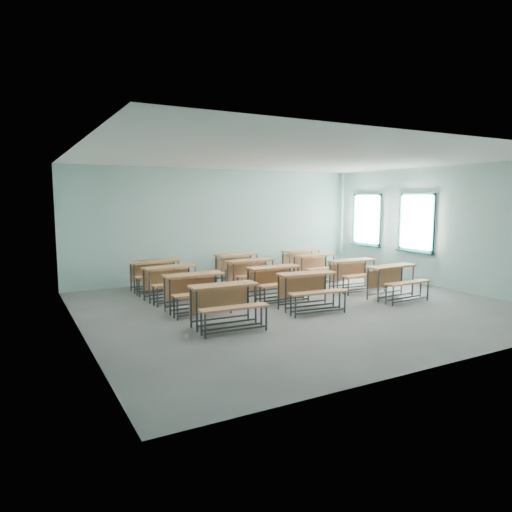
{
  "coord_description": "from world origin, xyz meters",
  "views": [
    {
      "loc": [
        -5.52,
        -8.2,
        2.35
      ],
      "look_at": [
        -0.4,
        1.2,
        1.0
      ],
      "focal_mm": 32.0,
      "sensor_mm": 36.0,
      "label": 1
    }
  ],
  "objects_px": {
    "desk_unit_r2c1": "(252,270)",
    "desk_unit_r1c2": "(355,270)",
    "desk_unit_r1c0": "(196,287)",
    "desk_unit_r2c0": "(172,278)",
    "desk_unit_r3c1": "(239,263)",
    "desk_unit_r1c1": "(276,278)",
    "desk_unit_r3c0": "(156,271)",
    "desk_unit_r0c1": "(309,285)",
    "desk_unit_r2c2": "(317,264)",
    "desk_unit_r0c0": "(226,299)",
    "desk_unit_r0c2": "(394,277)",
    "desk_unit_r3c2": "(303,258)"
  },
  "relations": [
    {
      "from": "desk_unit_r2c1",
      "to": "desk_unit_r1c2",
      "type": "bearing_deg",
      "value": -29.79
    },
    {
      "from": "desk_unit_r1c0",
      "to": "desk_unit_r2c0",
      "type": "height_order",
      "value": "same"
    },
    {
      "from": "desk_unit_r1c0",
      "to": "desk_unit_r3c1",
      "type": "relative_size",
      "value": 0.97
    },
    {
      "from": "desk_unit_r1c1",
      "to": "desk_unit_r2c1",
      "type": "bearing_deg",
      "value": 86.19
    },
    {
      "from": "desk_unit_r3c0",
      "to": "desk_unit_r0c1",
      "type": "bearing_deg",
      "value": -58.06
    },
    {
      "from": "desk_unit_r2c2",
      "to": "desk_unit_r0c0",
      "type": "bearing_deg",
      "value": -148.02
    },
    {
      "from": "desk_unit_r2c1",
      "to": "desk_unit_r3c0",
      "type": "height_order",
      "value": "same"
    },
    {
      "from": "desk_unit_r1c1",
      "to": "desk_unit_r0c1",
      "type": "bearing_deg",
      "value": -82.33
    },
    {
      "from": "desk_unit_r0c0",
      "to": "desk_unit_r2c2",
      "type": "bearing_deg",
      "value": 37.75
    },
    {
      "from": "desk_unit_r2c0",
      "to": "desk_unit_r3c0",
      "type": "height_order",
      "value": "same"
    },
    {
      "from": "desk_unit_r2c0",
      "to": "desk_unit_r2c1",
      "type": "height_order",
      "value": "same"
    },
    {
      "from": "desk_unit_r0c2",
      "to": "desk_unit_r2c1",
      "type": "xyz_separation_m",
      "value": [
        -2.43,
        2.52,
        0.0
      ]
    },
    {
      "from": "desk_unit_r1c0",
      "to": "desk_unit_r3c1",
      "type": "height_order",
      "value": "same"
    },
    {
      "from": "desk_unit_r1c0",
      "to": "desk_unit_r2c1",
      "type": "bearing_deg",
      "value": 33.41
    },
    {
      "from": "desk_unit_r1c0",
      "to": "desk_unit_r2c1",
      "type": "xyz_separation_m",
      "value": [
        2.09,
        1.41,
        0.0
      ]
    },
    {
      "from": "desk_unit_r0c0",
      "to": "desk_unit_r2c0",
      "type": "height_order",
      "value": "same"
    },
    {
      "from": "desk_unit_r3c1",
      "to": "desk_unit_r2c1",
      "type": "bearing_deg",
      "value": -104.27
    },
    {
      "from": "desk_unit_r1c0",
      "to": "desk_unit_r3c0",
      "type": "height_order",
      "value": "same"
    },
    {
      "from": "desk_unit_r0c2",
      "to": "desk_unit_r0c0",
      "type": "bearing_deg",
      "value": -179.28
    },
    {
      "from": "desk_unit_r0c1",
      "to": "desk_unit_r1c1",
      "type": "height_order",
      "value": "same"
    },
    {
      "from": "desk_unit_r1c2",
      "to": "desk_unit_r3c1",
      "type": "relative_size",
      "value": 0.99
    },
    {
      "from": "desk_unit_r0c0",
      "to": "desk_unit_r0c2",
      "type": "xyz_separation_m",
      "value": [
        4.47,
        0.28,
        0.0
      ]
    },
    {
      "from": "desk_unit_r1c0",
      "to": "desk_unit_r1c1",
      "type": "relative_size",
      "value": 1.01
    },
    {
      "from": "desk_unit_r1c1",
      "to": "desk_unit_r1c0",
      "type": "bearing_deg",
      "value": -177.4
    },
    {
      "from": "desk_unit_r0c2",
      "to": "desk_unit_r3c0",
      "type": "bearing_deg",
      "value": 139.42
    },
    {
      "from": "desk_unit_r1c2",
      "to": "desk_unit_r3c2",
      "type": "relative_size",
      "value": 0.97
    },
    {
      "from": "desk_unit_r0c0",
      "to": "desk_unit_r1c0",
      "type": "bearing_deg",
      "value": 94.97
    },
    {
      "from": "desk_unit_r1c0",
      "to": "desk_unit_r1c2",
      "type": "height_order",
      "value": "same"
    },
    {
      "from": "desk_unit_r1c0",
      "to": "desk_unit_r3c2",
      "type": "height_order",
      "value": "same"
    },
    {
      "from": "desk_unit_r3c1",
      "to": "desk_unit_r3c0",
      "type": "bearing_deg",
      "value": -178.76
    },
    {
      "from": "desk_unit_r1c1",
      "to": "desk_unit_r3c0",
      "type": "height_order",
      "value": "same"
    },
    {
      "from": "desk_unit_r1c0",
      "to": "desk_unit_r1c1",
      "type": "height_order",
      "value": "same"
    },
    {
      "from": "desk_unit_r1c1",
      "to": "desk_unit_r1c2",
      "type": "xyz_separation_m",
      "value": [
        2.4,
        0.06,
        0.0
      ]
    },
    {
      "from": "desk_unit_r0c1",
      "to": "desk_unit_r3c2",
      "type": "bearing_deg",
      "value": 62.62
    },
    {
      "from": "desk_unit_r1c0",
      "to": "desk_unit_r2c1",
      "type": "distance_m",
      "value": 2.52
    },
    {
      "from": "desk_unit_r0c0",
      "to": "desk_unit_r0c2",
      "type": "relative_size",
      "value": 1.0
    },
    {
      "from": "desk_unit_r1c2",
      "to": "desk_unit_r2c0",
      "type": "height_order",
      "value": "same"
    },
    {
      "from": "desk_unit_r2c2",
      "to": "desk_unit_r0c1",
      "type": "bearing_deg",
      "value": -132.04
    },
    {
      "from": "desk_unit_r0c2",
      "to": "desk_unit_r2c2",
      "type": "relative_size",
      "value": 1.0
    },
    {
      "from": "desk_unit_r2c1",
      "to": "desk_unit_r3c1",
      "type": "xyz_separation_m",
      "value": [
        0.24,
        1.27,
        0.0
      ]
    },
    {
      "from": "desk_unit_r1c2",
      "to": "desk_unit_r0c0",
      "type": "bearing_deg",
      "value": -158.35
    },
    {
      "from": "desk_unit_r0c1",
      "to": "desk_unit_r1c0",
      "type": "distance_m",
      "value": 2.38
    },
    {
      "from": "desk_unit_r0c0",
      "to": "desk_unit_r0c2",
      "type": "distance_m",
      "value": 4.48
    },
    {
      "from": "desk_unit_r1c0",
      "to": "desk_unit_r3c2",
      "type": "relative_size",
      "value": 0.95
    },
    {
      "from": "desk_unit_r0c1",
      "to": "desk_unit_r3c1",
      "type": "xyz_separation_m",
      "value": [
        0.18,
        3.7,
        0.0
      ]
    },
    {
      "from": "desk_unit_r2c1",
      "to": "desk_unit_r1c0",
      "type": "bearing_deg",
      "value": -147.21
    },
    {
      "from": "desk_unit_r2c0",
      "to": "desk_unit_r2c2",
      "type": "xyz_separation_m",
      "value": [
        4.31,
        0.25,
        0.0
      ]
    },
    {
      "from": "desk_unit_r2c1",
      "to": "desk_unit_r0c1",
      "type": "bearing_deg",
      "value": -89.73
    },
    {
      "from": "desk_unit_r3c2",
      "to": "desk_unit_r3c1",
      "type": "bearing_deg",
      "value": 174.82
    },
    {
      "from": "desk_unit_r0c1",
      "to": "desk_unit_r1c2",
      "type": "height_order",
      "value": "same"
    }
  ]
}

